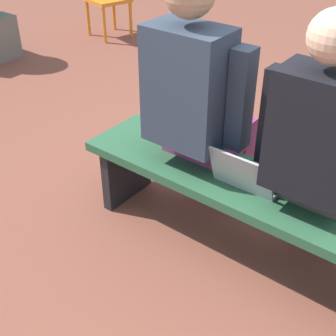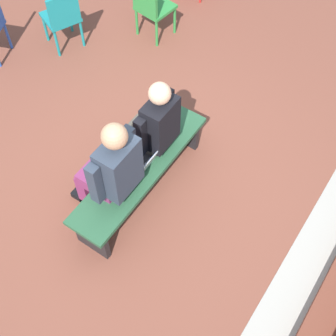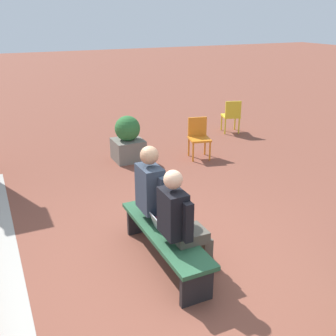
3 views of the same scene
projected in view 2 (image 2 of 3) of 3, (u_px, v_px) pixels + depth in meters
The scene contains 8 objects.
ground_plane at pixel (149, 181), 5.06m from camera, with size 60.00×60.00×0.00m, color brown.
concrete_strip at pixel (297, 281), 4.41m from camera, with size 7.83×0.40×0.01m, color #A8A399.
bench at pixel (141, 172), 4.70m from camera, with size 1.80×0.44×0.45m.
person_student at pixel (152, 126), 4.57m from camera, with size 0.54×0.68×1.34m.
person_adult at pixel (110, 169), 4.24m from camera, with size 0.58×0.74×1.41m.
laptop at pixel (142, 163), 4.58m from camera, with size 0.32×0.29×0.21m.
plastic_chair_by_pillar at pixel (151, 6), 6.01m from camera, with size 0.47×0.47×0.84m.
plastic_chair_mid_courtyard at pixel (62, 16), 5.89m from camera, with size 0.55×0.55×0.84m.
Camera 2 is at (2.17, 1.72, 4.24)m, focal length 50.00 mm.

